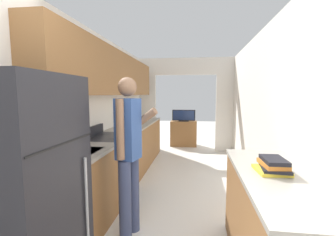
{
  "coord_description": "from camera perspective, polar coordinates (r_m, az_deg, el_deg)",
  "views": [
    {
      "loc": [
        0.32,
        -0.87,
        1.53
      ],
      "look_at": [
        -0.22,
        3.32,
        1.09
      ],
      "focal_mm": 24.0,
      "sensor_mm": 36.0,
      "label": 1
    }
  ],
  "objects": [
    {
      "name": "counter_right",
      "position": [
        2.18,
        25.95,
        -24.15
      ],
      "size": [
        0.62,
        1.54,
        0.92
      ],
      "color": "brown",
      "rests_on": "ground_plane"
    },
    {
      "name": "television",
      "position": [
        6.64,
        4.02,
        0.59
      ],
      "size": [
        0.68,
        0.16,
        0.34
      ],
      "color": "black",
      "rests_on": "tv_cabinet"
    },
    {
      "name": "tv_cabinet",
      "position": [
        6.75,
        4.01,
        -3.92
      ],
      "size": [
        0.77,
        0.42,
        0.74
      ],
      "color": "brown",
      "rests_on": "ground_plane"
    },
    {
      "name": "refrigerator",
      "position": [
        1.98,
        -33.28,
        -15.58
      ],
      "size": [
        0.73,
        0.74,
        1.67
      ],
      "color": "black",
      "rests_on": "ground_plane"
    },
    {
      "name": "counter_left",
      "position": [
        4.32,
        -10.24,
        -8.46
      ],
      "size": [
        0.62,
        4.12,
        0.92
      ],
      "color": "brown",
      "rests_on": "ground_plane"
    },
    {
      "name": "range_oven",
      "position": [
        3.54,
        -14.41,
        -11.75
      ],
      "size": [
        0.66,
        0.79,
        1.06
      ],
      "color": "black",
      "rests_on": "ground_plane"
    },
    {
      "name": "book_stack",
      "position": [
        2.01,
        25.12,
        -10.92
      ],
      "size": [
        0.26,
        0.29,
        0.11
      ],
      "color": "gold",
      "rests_on": "counter_right"
    },
    {
      "name": "wall_left",
      "position": [
        3.64,
        -17.51,
        5.88
      ],
      "size": [
        0.38,
        7.6,
        2.5
      ],
      "color": "white",
      "rests_on": "ground_plane"
    },
    {
      "name": "wall_far_with_doorway",
      "position": [
        6.11,
        4.42,
        5.11
      ],
      "size": [
        2.93,
        0.06,
        2.5
      ],
      "color": "white",
      "rests_on": "ground_plane"
    },
    {
      "name": "person",
      "position": [
        2.44,
        -10.01,
        -8.57
      ],
      "size": [
        0.55,
        0.44,
        1.71
      ],
      "rotation": [
        0.0,
        0.0,
        1.32
      ],
      "color": "#384266",
      "rests_on": "ground_plane"
    },
    {
      "name": "wall_right",
      "position": [
        3.04,
        26.08,
        0.07
      ],
      "size": [
        0.06,
        7.6,
        2.5
      ],
      "color": "white",
      "rests_on": "ground_plane"
    }
  ]
}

